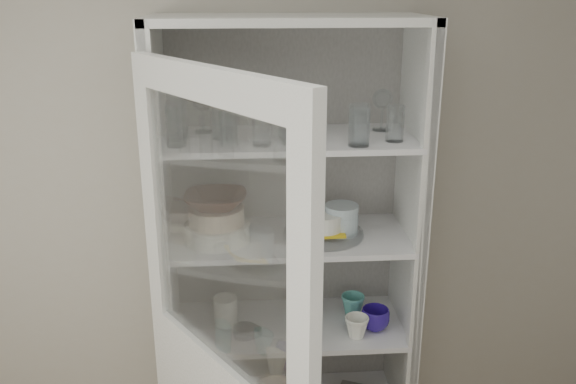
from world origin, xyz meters
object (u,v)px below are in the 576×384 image
(glass_platter, at_px, (323,234))
(grey_bowl_stack, at_px, (341,219))
(white_ramekin, at_px, (324,221))
(teal_jar, at_px, (299,306))
(plate_stack_front, at_px, (217,232))
(terracotta_bowl, at_px, (216,200))
(measuring_cups, at_px, (245,331))
(goblet_3, at_px, (382,108))
(yellow_trivet, at_px, (323,230))
(plate_stack_back, at_px, (187,215))
(mug_blue, at_px, (375,319))
(mug_teal, at_px, (353,305))
(white_canister, at_px, (226,310))
(pantry_cabinet, at_px, (287,298))
(mug_white, at_px, (357,327))
(goblet_0, at_px, (203,110))
(goblet_1, at_px, (305,109))
(cream_bowl, at_px, (216,216))
(goblet_2, at_px, (291,112))

(glass_platter, bearing_deg, grey_bowl_stack, 14.00)
(white_ramekin, height_order, teal_jar, white_ramekin)
(plate_stack_front, relative_size, teal_jar, 2.37)
(terracotta_bowl, height_order, measuring_cups, terracotta_bowl)
(measuring_cups, bearing_deg, goblet_3, 16.00)
(yellow_trivet, bearing_deg, teal_jar, 145.69)
(plate_stack_back, bearing_deg, plate_stack_front, -53.39)
(mug_blue, height_order, mug_teal, same)
(grey_bowl_stack, distance_m, white_canister, 0.62)
(pantry_cabinet, relative_size, mug_blue, 17.93)
(mug_white, bearing_deg, plate_stack_back, 148.95)
(pantry_cabinet, xyz_separation_m, goblet_3, (0.37, 0.01, 0.81))
(goblet_0, distance_m, terracotta_bowl, 0.35)
(goblet_3, distance_m, plate_stack_back, 0.90)
(goblet_1, bearing_deg, yellow_trivet, -54.64)
(goblet_1, relative_size, goblet_3, 0.98)
(cream_bowl, height_order, terracotta_bowl, terracotta_bowl)
(plate_stack_back, relative_size, white_ramekin, 1.31)
(mug_teal, bearing_deg, glass_platter, -132.54)
(glass_platter, xyz_separation_m, white_ramekin, (0.00, 0.00, 0.05))
(plate_stack_front, distance_m, measuring_cups, 0.43)
(plate_stack_back, xyz_separation_m, terracotta_bowl, (0.13, -0.18, 0.12))
(teal_jar, bearing_deg, grey_bowl_stack, -14.50)
(mug_teal, bearing_deg, grey_bowl_stack, -122.27)
(plate_stack_back, relative_size, white_canister, 1.70)
(pantry_cabinet, relative_size, white_canister, 17.87)
(mug_blue, distance_m, white_canister, 0.62)
(goblet_1, height_order, terracotta_bowl, goblet_1)
(mug_teal, distance_m, measuring_cups, 0.48)
(goblet_2, height_order, plate_stack_front, goblet_2)
(mug_teal, height_order, mug_white, mug_teal)
(plate_stack_back, height_order, measuring_cups, plate_stack_back)
(goblet_3, height_order, plate_stack_back, goblet_3)
(glass_platter, bearing_deg, terracotta_bowl, -177.64)
(goblet_2, distance_m, goblet_3, 0.36)
(goblet_0, xyz_separation_m, glass_platter, (0.46, -0.11, -0.48))
(white_canister, bearing_deg, teal_jar, 3.95)
(plate_stack_front, relative_size, white_canister, 2.14)
(mug_teal, relative_size, mug_white, 1.03)
(goblet_2, distance_m, terracotta_bowl, 0.45)
(yellow_trivet, distance_m, mug_white, 0.41)
(pantry_cabinet, relative_size, plate_stack_front, 8.36)
(goblet_1, bearing_deg, white_ramekin, -54.64)
(mug_blue, height_order, mug_white, mug_blue)
(goblet_0, relative_size, white_canister, 1.49)
(terracotta_bowl, distance_m, grey_bowl_stack, 0.50)
(mug_white, relative_size, white_canister, 0.82)
(goblet_2, bearing_deg, plate_stack_front, -157.42)
(pantry_cabinet, height_order, plate_stack_back, pantry_cabinet)
(grey_bowl_stack, xyz_separation_m, measuring_cups, (-0.39, -0.08, -0.44))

